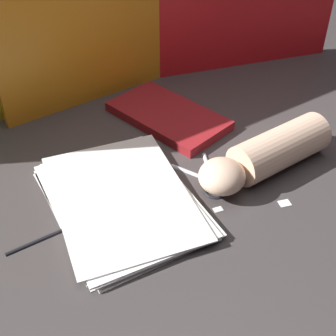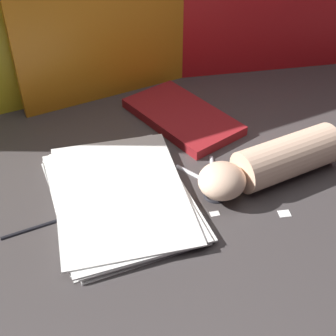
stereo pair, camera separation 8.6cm
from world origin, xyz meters
The scene contains 9 objects.
ground_plane centered at (0.00, 0.00, 0.00)m, with size 6.00×6.00×0.00m, color #3D3838.
backdrop_panel_center centered at (0.01, 0.38, 0.22)m, with size 0.55×0.11×0.43m.
paper_stack centered at (-0.12, -0.02, 0.01)m, with size 0.27×0.35×0.02m.
book_closed centered at (0.08, 0.20, 0.01)m, with size 0.23×0.31×0.02m.
scissors centered at (0.06, -0.04, 0.00)m, with size 0.10×0.15×0.01m.
hand_forearm centered at (0.17, -0.06, 0.04)m, with size 0.31×0.13×0.08m.
paper_scrap_near centered at (0.03, -0.11, 0.00)m, with size 0.02×0.01×0.00m.
paper_scrap_mid centered at (0.15, -0.15, 0.00)m, with size 0.02×0.02×0.00m.
pen centered at (-0.28, -0.04, 0.00)m, with size 0.12×0.02×0.01m.
Camera 1 is at (-0.33, -0.63, 0.60)m, focal length 50.00 mm.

